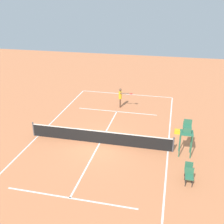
% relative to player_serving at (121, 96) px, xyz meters
% --- Properties ---
extents(ground_plane, '(60.00, 60.00, 0.00)m').
position_rel_player_serving_xyz_m(ground_plane, '(0.13, 6.73, -1.08)').
color(ground_plane, '#D37A4C').
extents(court_lines, '(9.43, 20.79, 0.01)m').
position_rel_player_serving_xyz_m(court_lines, '(0.13, 6.73, -1.08)').
color(court_lines, white).
rests_on(court_lines, ground).
extents(tennis_net, '(10.03, 0.10, 1.07)m').
position_rel_player_serving_xyz_m(tennis_net, '(0.13, 6.73, -0.58)').
color(tennis_net, '#4C4C51').
rests_on(tennis_net, ground).
extents(player_serving, '(1.32, 0.51, 1.80)m').
position_rel_player_serving_xyz_m(player_serving, '(0.00, 0.00, 0.00)').
color(player_serving, brown).
rests_on(player_serving, ground).
extents(tennis_ball, '(0.07, 0.07, 0.07)m').
position_rel_player_serving_xyz_m(tennis_ball, '(1.68, 1.19, -1.05)').
color(tennis_ball, '#CCE033').
rests_on(tennis_ball, ground).
extents(umpire_chair, '(0.80, 0.80, 2.41)m').
position_rel_player_serving_xyz_m(umpire_chair, '(-5.58, 6.89, 0.53)').
color(umpire_chair, '#2D6B4C').
rests_on(umpire_chair, ground).
extents(courtside_chair_near, '(0.44, 0.46, 0.95)m').
position_rel_player_serving_xyz_m(courtside_chair_near, '(-5.74, 9.33, -0.55)').
color(courtside_chair_near, '#262626').
rests_on(courtside_chair_near, ground).
extents(courtside_chair_mid, '(0.44, 0.46, 0.95)m').
position_rel_player_serving_xyz_m(courtside_chair_mid, '(-5.68, 4.00, -0.55)').
color(courtside_chair_mid, '#262626').
rests_on(courtside_chair_mid, ground).
extents(courtside_chair_far, '(0.44, 0.46, 0.95)m').
position_rel_player_serving_xyz_m(courtside_chair_far, '(-5.76, 9.90, -0.55)').
color(courtside_chair_far, '#262626').
rests_on(courtside_chair_far, ground).
extents(equipment_bag, '(0.76, 0.32, 0.30)m').
position_rel_player_serving_xyz_m(equipment_bag, '(-5.27, 4.02, -0.93)').
color(equipment_bag, yellow).
rests_on(equipment_bag, ground).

